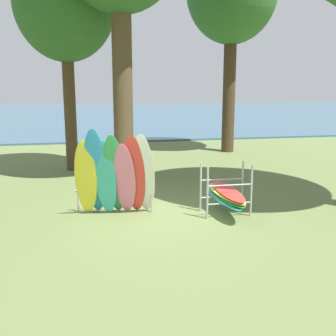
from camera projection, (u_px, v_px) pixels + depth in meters
The scene contains 5 objects.
ground_plane at pixel (149, 218), 10.02m from camera, with size 80.00×80.00×0.00m, color olive.
lake_water at pixel (101, 115), 39.42m from camera, with size 80.00×36.00×0.10m, color #38607A.
tree_mid_behind at pixel (65, 4), 14.25m from camera, with size 3.51×3.51×7.90m.
leaning_board_pile at pixel (115, 176), 9.95m from camera, with size 2.06×1.21×2.21m.
board_storage_rack at pixel (226, 194), 10.25m from camera, with size 1.15×2.12×1.25m.
Camera 1 is at (-1.38, -9.47, 3.23)m, focal length 44.46 mm.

